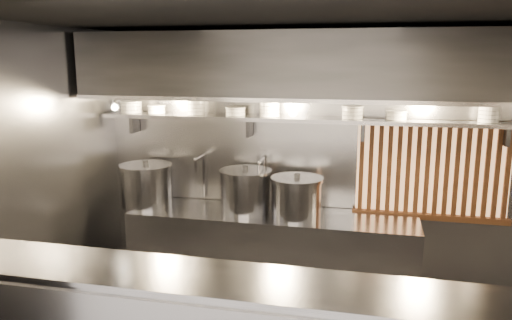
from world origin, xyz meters
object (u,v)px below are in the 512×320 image
at_px(pendant_bulb, 293,112).
at_px(stock_pot_left, 147,185).
at_px(stock_pot_right, 297,197).
at_px(heat_lamp, 113,101).
at_px(stock_pot_mid, 245,190).

distance_m(pendant_bulb, stock_pot_left, 1.81).
bearing_deg(pendant_bulb, stock_pot_right, -56.32).
bearing_deg(stock_pot_right, heat_lamp, -172.53).
distance_m(stock_pot_left, stock_pot_mid, 1.12).
bearing_deg(stock_pot_right, stock_pot_left, 178.89).
relative_size(stock_pot_left, stock_pot_right, 1.05).
distance_m(pendant_bulb, stock_pot_right, 0.86).
distance_m(heat_lamp, pendant_bulb, 1.83).
bearing_deg(stock_pot_mid, heat_lamp, -166.50).
bearing_deg(stock_pot_right, stock_pot_mid, 172.93).
distance_m(heat_lamp, stock_pot_left, 0.99).
relative_size(heat_lamp, stock_pot_mid, 0.53).
bearing_deg(heat_lamp, stock_pot_right, 7.47).
relative_size(pendant_bulb, stock_pot_right, 0.27).
bearing_deg(stock_pot_right, pendant_bulb, 123.68).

